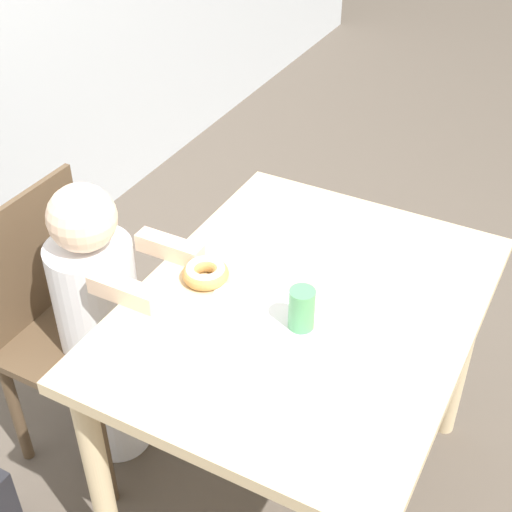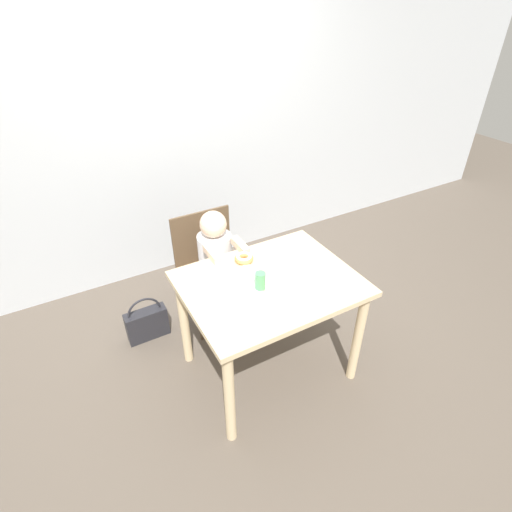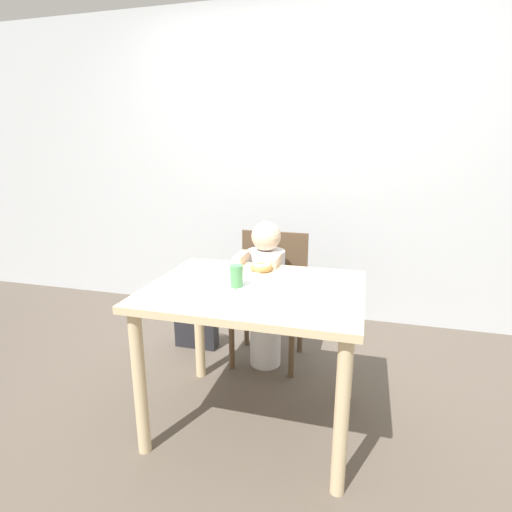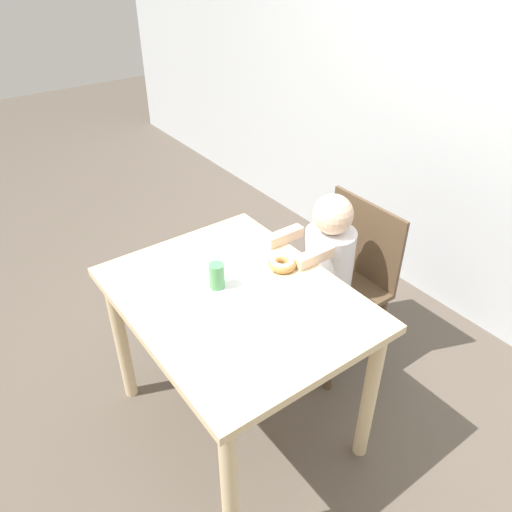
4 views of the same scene
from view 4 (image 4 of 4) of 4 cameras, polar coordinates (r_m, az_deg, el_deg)
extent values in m
plane|color=brown|center=(2.49, -1.96, -18.18)|extent=(12.00, 12.00, 0.00)
cube|color=silver|center=(2.78, 25.61, 15.95)|extent=(8.00, 0.05, 2.50)
cube|color=beige|center=(1.96, -2.37, -4.87)|extent=(1.02, 0.80, 0.03)
cylinder|color=beige|center=(2.41, -15.16, -9.22)|extent=(0.06, 0.06, 0.72)
cylinder|color=beige|center=(1.87, -3.04, -25.17)|extent=(0.06, 0.06, 0.72)
cylinder|color=beige|center=(2.64, -1.56, -3.50)|extent=(0.06, 0.06, 0.72)
cylinder|color=beige|center=(2.15, 12.83, -15.38)|extent=(0.06, 0.06, 0.72)
cube|color=brown|center=(2.53, 8.78, -3.64)|extent=(0.46, 0.40, 0.03)
cube|color=brown|center=(2.53, 12.37, 1.85)|extent=(0.46, 0.02, 0.41)
cylinder|color=brown|center=(2.69, 2.86, -6.68)|extent=(0.04, 0.04, 0.42)
cylinder|color=brown|center=(2.48, 8.61, -11.40)|extent=(0.04, 0.04, 0.42)
cylinder|color=brown|center=(2.87, 8.16, -4.02)|extent=(0.04, 0.04, 0.42)
cylinder|color=brown|center=(2.68, 13.92, -8.15)|extent=(0.04, 0.04, 0.42)
cylinder|color=white|center=(2.64, 7.58, -7.69)|extent=(0.20, 0.20, 0.45)
cylinder|color=white|center=(2.39, 8.28, -0.68)|extent=(0.24, 0.24, 0.33)
sphere|color=beige|center=(2.26, 8.81, 4.73)|extent=(0.18, 0.18, 0.18)
cube|color=beige|center=(2.26, 3.25, 2.27)|extent=(0.05, 0.19, 0.05)
cube|color=beige|center=(2.13, 6.67, -0.08)|extent=(0.05, 0.19, 0.05)
torus|color=tan|center=(2.08, 3.00, -0.89)|extent=(0.12, 0.12, 0.04)
torus|color=white|center=(2.07, 3.01, -0.56)|extent=(0.10, 0.10, 0.02)
cube|color=white|center=(2.05, -2.77, -2.08)|extent=(0.33, 0.33, 0.00)
cube|color=#232328|center=(3.06, 2.04, -2.96)|extent=(0.30, 0.10, 0.24)
torus|color=#232328|center=(2.99, 2.09, -1.09)|extent=(0.24, 0.02, 0.24)
cylinder|color=#519E66|center=(1.96, -4.49, -2.29)|extent=(0.06, 0.06, 0.11)
camera|label=1|loc=(2.53, -33.22, 27.84)|focal=50.00mm
camera|label=2|loc=(2.40, -62.58, 23.95)|focal=28.00mm
camera|label=3|loc=(1.34, -71.55, -18.22)|focal=28.00mm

